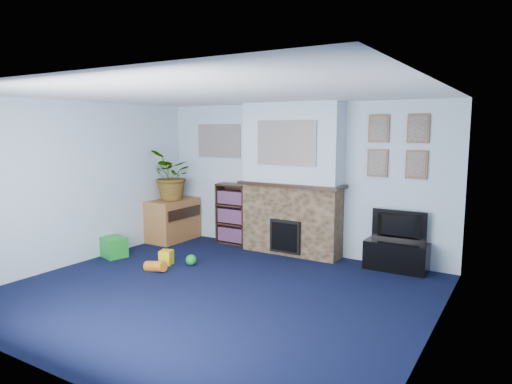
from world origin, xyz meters
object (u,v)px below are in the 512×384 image
Objects in this scene: tv_stand at (396,255)px; television at (398,226)px; bookshelf at (233,215)px; sideboard at (173,221)px.

television is (0.00, 0.02, 0.41)m from tv_stand.
television is 2.84m from bookshelf.
bookshelf is 1.11× the size of sideboard.
tv_stand is 2.85m from bookshelf.
bookshelf is (-2.84, 0.06, -0.13)m from television.
television is 0.73× the size of bookshelf.
sideboard reaches higher than tv_stand.
bookshelf reaches higher than sideboard.
bookshelf is at bearing 18.33° from sideboard.
bookshelf is at bearing -2.03° from television.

